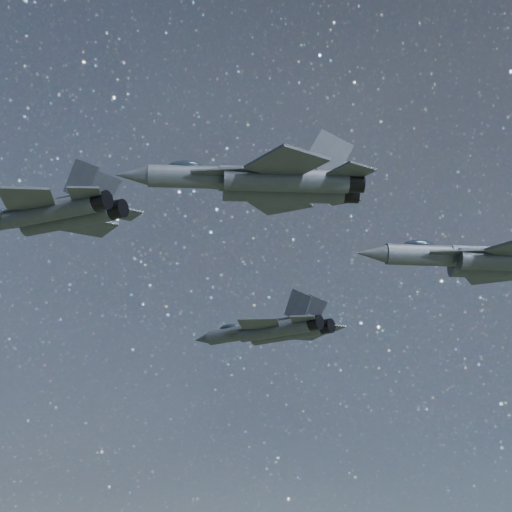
# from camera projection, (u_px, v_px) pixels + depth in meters

# --- Properties ---
(jet_lead) EXTENTS (17.99, 12.42, 4.52)m
(jet_lead) POSITION_uv_depth(u_px,v_px,m) (46.00, 214.00, 67.13)
(jet_lead) COLOR #343A41
(jet_left) EXTENTS (16.68, 11.06, 4.25)m
(jet_left) POSITION_uv_depth(u_px,v_px,m) (270.00, 330.00, 81.77)
(jet_left) COLOR #343A41
(jet_right) EXTENTS (17.39, 11.57, 4.42)m
(jet_right) POSITION_uv_depth(u_px,v_px,m) (264.00, 182.00, 57.82)
(jet_right) COLOR #343A41
(jet_slot) EXTENTS (18.38, 12.11, 4.71)m
(jet_slot) POSITION_uv_depth(u_px,v_px,m) (492.00, 260.00, 66.29)
(jet_slot) COLOR #343A41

